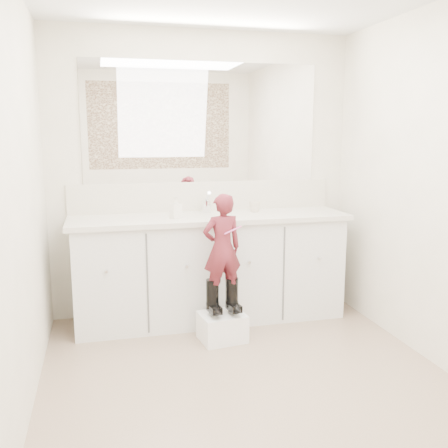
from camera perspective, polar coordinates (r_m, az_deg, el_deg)
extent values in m
plane|color=#886C59|center=(3.26, 3.38, -18.18)|extent=(3.00, 3.00, 0.00)
plane|color=beige|center=(4.33, -2.42, 5.65)|extent=(2.60, 0.00, 2.60)
plane|color=beige|center=(1.55, 20.76, -3.67)|extent=(2.60, 0.00, 2.60)
plane|color=beige|center=(2.78, -22.82, 2.20)|extent=(0.00, 3.00, 3.00)
cube|color=silver|center=(4.20, -1.58, -5.24)|extent=(2.20, 0.55, 0.85)
cube|color=beige|center=(4.09, -1.56, 0.71)|extent=(2.28, 0.58, 0.04)
cube|color=beige|center=(4.33, -2.36, 3.20)|extent=(2.28, 0.03, 0.25)
cube|color=white|center=(4.30, -2.43, 11.49)|extent=(2.00, 0.02, 1.00)
cube|color=#472819|center=(1.51, 21.66, 13.18)|extent=(2.00, 0.01, 1.20)
cylinder|color=silver|center=(4.24, -2.05, 2.01)|extent=(0.08, 0.08, 0.10)
imported|color=beige|center=(4.27, 3.54, 2.02)|extent=(0.13, 0.13, 0.09)
imported|color=white|center=(3.96, -5.55, 1.91)|extent=(0.10, 0.10, 0.17)
cube|color=white|center=(3.86, -0.21, -11.69)|extent=(0.36, 0.32, 0.21)
imported|color=#972E41|center=(3.68, -0.22, -2.81)|extent=(0.32, 0.23, 0.82)
cylinder|color=pink|center=(3.62, 1.02, -0.70)|extent=(0.14, 0.03, 0.06)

